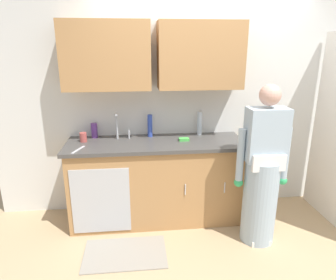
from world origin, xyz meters
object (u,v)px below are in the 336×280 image
object	(u,v)px
sink	(121,144)
bottle_dish_liquid	(200,123)
bottle_water_short	(150,126)
cup_by_sink	(83,137)
bottle_soap	(94,130)
sponge	(184,139)
person_at_sink	(262,178)
knife_on_counter	(78,150)

from	to	relation	value
sink	bottle_dish_liquid	distance (m)	0.96
bottle_water_short	cup_by_sink	distance (m)	0.75
bottle_water_short	bottle_soap	bearing A→B (deg)	177.37
cup_by_sink	sponge	bearing A→B (deg)	-4.22
bottle_dish_liquid	bottle_water_short	world-z (taller)	bottle_dish_liquid
sink	person_at_sink	world-z (taller)	person_at_sink
sink	person_at_sink	xyz separation A→B (m)	(1.40, -0.55, -0.23)
person_at_sink	knife_on_counter	size ratio (longest dim) A/B	6.75
bottle_soap	cup_by_sink	bearing A→B (deg)	-124.87
bottle_dish_liquid	cup_by_sink	xyz separation A→B (m)	(-1.32, -0.14, -0.09)
person_at_sink	cup_by_sink	size ratio (longest dim) A/B	15.88
cup_by_sink	knife_on_counter	distance (m)	0.28
cup_by_sink	sponge	xyz separation A→B (m)	(1.10, -0.08, -0.04)
cup_by_sink	bottle_soap	bearing A→B (deg)	55.13
sink	bottle_water_short	distance (m)	0.41
knife_on_counter	bottle_water_short	bearing A→B (deg)	-41.97
person_at_sink	bottle_soap	distance (m)	1.90
bottle_dish_liquid	sponge	size ratio (longest dim) A/B	2.52
bottle_dish_liquid	sponge	distance (m)	0.34
person_at_sink	sink	bearing A→B (deg)	158.66
sink	person_at_sink	distance (m)	1.52
bottle_soap	bottle_water_short	size ratio (longest dim) A/B	0.65
knife_on_counter	sponge	size ratio (longest dim) A/B	2.18
person_at_sink	knife_on_counter	world-z (taller)	person_at_sink
sink	knife_on_counter	bearing A→B (deg)	-153.73
person_at_sink	bottle_water_short	size ratio (longest dim) A/B	6.25
person_at_sink	bottle_dish_liquid	world-z (taller)	person_at_sink
sink	bottle_water_short	bearing A→B (deg)	30.05
bottle_dish_liquid	knife_on_counter	world-z (taller)	bottle_dish_liquid
bottle_dish_liquid	cup_by_sink	size ratio (longest dim) A/B	2.72
knife_on_counter	bottle_soap	bearing A→B (deg)	5.04
person_at_sink	knife_on_counter	distance (m)	1.87
sponge	bottle_water_short	bearing A→B (deg)	151.32
sponge	cup_by_sink	bearing A→B (deg)	175.78
bottle_soap	sink	bearing A→B (deg)	-36.34
bottle_soap	bottle_dish_liquid	world-z (taller)	bottle_dish_liquid
sink	cup_by_sink	distance (m)	0.42
sponge	knife_on_counter	bearing A→B (deg)	-169.92
bottle_dish_liquid	bottle_soap	bearing A→B (deg)	179.62
cup_by_sink	sink	bearing A→B (deg)	-10.39
bottle_water_short	cup_by_sink	bearing A→B (deg)	-170.87
bottle_soap	knife_on_counter	distance (m)	0.45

